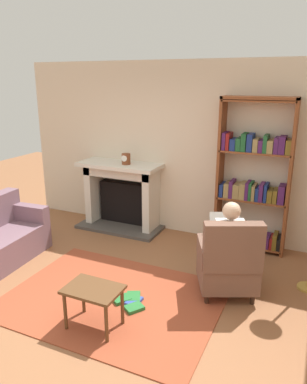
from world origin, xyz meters
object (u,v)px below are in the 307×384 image
(fireplace, at_px, (122,193))
(armchair_reading, at_px, (229,262))
(mantel_clock, at_px, (126,159))
(bookshelf, at_px, (253,181))
(side_table, at_px, (93,294))
(seated_reader, at_px, (228,242))

(fireplace, xyz_separation_m, armchair_reading, (2.14, -1.37, -0.16))
(mantel_clock, relative_size, bookshelf, 0.08)
(bookshelf, bearing_deg, side_table, -112.68)
(fireplace, relative_size, armchair_reading, 1.45)
(armchair_reading, bearing_deg, bookshelf, -113.55)
(bookshelf, relative_size, armchair_reading, 2.27)
(mantel_clock, xyz_separation_m, seated_reader, (1.95, -1.17, -0.58))
(armchair_reading, height_order, side_table, armchair_reading)
(mantel_clock, bearing_deg, seated_reader, -30.89)
(mantel_clock, height_order, armchair_reading, mantel_clock)
(fireplace, bearing_deg, side_table, -67.11)
(seated_reader, distance_m, side_table, 1.63)
(armchair_reading, xyz_separation_m, seated_reader, (-0.05, 0.11, 0.20))
(mantel_clock, distance_m, bookshelf, 1.99)
(mantel_clock, distance_m, side_table, 2.70)
(fireplace, xyz_separation_m, bookshelf, (2.12, 0.04, 0.44))
(side_table, bearing_deg, fireplace, 112.89)
(fireplace, height_order, seated_reader, seated_reader)
(armchair_reading, bearing_deg, fireplace, -57.15)
(seated_reader, xyz_separation_m, side_table, (-1.03, -1.23, -0.24))
(fireplace, xyz_separation_m, seated_reader, (2.09, -1.27, 0.03))
(fireplace, xyz_separation_m, mantel_clock, (0.14, -0.10, 0.61))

